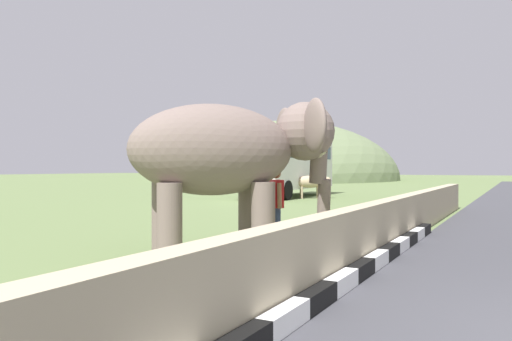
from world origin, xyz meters
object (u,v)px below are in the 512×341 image
elephant (231,153)px  bus_white (287,160)px  cow_near (311,182)px  person_handler (276,202)px

elephant → bus_white: (17.49, 6.89, 0.14)m
bus_white → cow_near: bus_white is taller
bus_white → cow_near: size_ratio=4.52×
person_handler → cow_near: size_ratio=0.91×
elephant → bus_white: 18.79m
elephant → bus_white: size_ratio=0.47×
bus_white → cow_near: bearing=-114.3°
person_handler → cow_near: (15.37, 5.41, -0.06)m
elephant → person_handler: elephant is taller
elephant → cow_near: bearing=17.1°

